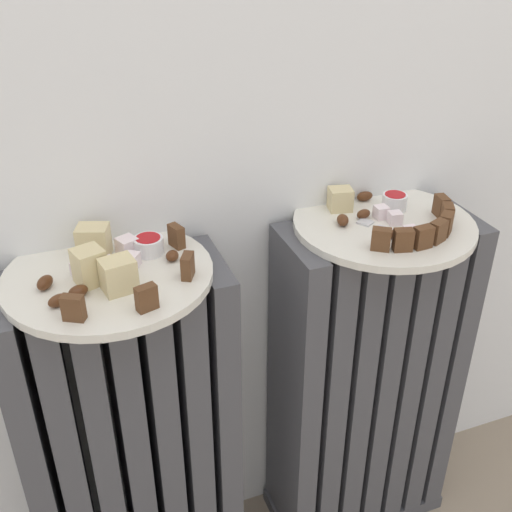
% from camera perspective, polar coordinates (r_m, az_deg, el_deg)
% --- Properties ---
extents(radiator_left, '(0.34, 0.15, 0.66)m').
position_cam_1_polar(radiator_left, '(1.09, -11.21, -17.09)').
color(radiator_left, '#47474C').
rests_on(radiator_left, ground_plane).
extents(radiator_right, '(0.34, 0.15, 0.66)m').
position_cam_1_polar(radiator_right, '(1.20, 9.95, -11.72)').
color(radiator_right, '#47474C').
rests_on(radiator_right, ground_plane).
extents(plate_left, '(0.29, 0.29, 0.01)m').
position_cam_1_polar(plate_left, '(0.88, -13.39, -1.73)').
color(plate_left, silver).
rests_on(plate_left, radiator_left).
extents(plate_right, '(0.29, 0.29, 0.01)m').
position_cam_1_polar(plate_right, '(1.01, 11.64, 2.89)').
color(plate_right, silver).
rests_on(plate_right, radiator_right).
extents(dark_cake_slice_left_0, '(0.03, 0.03, 0.03)m').
position_cam_1_polar(dark_cake_slice_left_0, '(0.78, -16.43, -4.60)').
color(dark_cake_slice_left_0, '#56351E').
rests_on(dark_cake_slice_left_0, plate_left).
extents(dark_cake_slice_left_1, '(0.03, 0.02, 0.03)m').
position_cam_1_polar(dark_cake_slice_left_1, '(0.78, -10.02, -3.81)').
color(dark_cake_slice_left_1, '#56351E').
rests_on(dark_cake_slice_left_1, plate_left).
extents(dark_cake_slice_left_2, '(0.02, 0.03, 0.03)m').
position_cam_1_polar(dark_cake_slice_left_2, '(0.83, -6.29, -0.92)').
color(dark_cake_slice_left_2, '#56351E').
rests_on(dark_cake_slice_left_2, plate_left).
extents(dark_cake_slice_left_3, '(0.02, 0.03, 0.03)m').
position_cam_1_polar(dark_cake_slice_left_3, '(0.91, -7.32, 1.81)').
color(dark_cake_slice_left_3, '#56351E').
rests_on(dark_cake_slice_left_3, plate_left).
extents(marble_cake_slice_left_0, '(0.05, 0.04, 0.04)m').
position_cam_1_polar(marble_cake_slice_left_0, '(0.82, -12.52, -1.72)').
color(marble_cake_slice_left_0, beige).
rests_on(marble_cake_slice_left_0, plate_left).
extents(marble_cake_slice_left_1, '(0.05, 0.05, 0.05)m').
position_cam_1_polar(marble_cake_slice_left_1, '(0.90, -14.68, 1.32)').
color(marble_cake_slice_left_1, beige).
rests_on(marble_cake_slice_left_1, plate_left).
extents(marble_cake_slice_left_2, '(0.05, 0.05, 0.05)m').
position_cam_1_polar(marble_cake_slice_left_2, '(0.84, -15.05, -0.92)').
color(marble_cake_slice_left_2, beige).
rests_on(marble_cake_slice_left_2, plate_left).
extents(turkish_delight_left_0, '(0.03, 0.03, 0.02)m').
position_cam_1_polar(turkish_delight_left_0, '(0.87, -15.90, -1.07)').
color(turkish_delight_left_0, white).
rests_on(turkish_delight_left_0, plate_left).
extents(turkish_delight_left_1, '(0.02, 0.02, 0.02)m').
position_cam_1_polar(turkish_delight_left_1, '(0.87, -13.41, -0.78)').
color(turkish_delight_left_1, white).
rests_on(turkish_delight_left_1, plate_left).
extents(turkish_delight_left_2, '(0.03, 0.03, 0.02)m').
position_cam_1_polar(turkish_delight_left_2, '(0.87, -11.36, -0.39)').
color(turkish_delight_left_2, white).
rests_on(turkish_delight_left_2, plate_left).
extents(turkish_delight_left_3, '(0.03, 0.03, 0.03)m').
position_cam_1_polar(turkish_delight_left_3, '(0.90, -11.73, 0.88)').
color(turkish_delight_left_3, white).
rests_on(turkish_delight_left_3, plate_left).
extents(medjool_date_left_0, '(0.03, 0.03, 0.02)m').
position_cam_1_polar(medjool_date_left_0, '(0.85, -18.81, -2.33)').
color(medjool_date_left_0, '#4C2814').
rests_on(medjool_date_left_0, plate_left).
extents(medjool_date_left_1, '(0.03, 0.02, 0.02)m').
position_cam_1_polar(medjool_date_left_1, '(0.82, -16.01, -3.14)').
color(medjool_date_left_1, '#4C2814').
rests_on(medjool_date_left_1, plate_left).
extents(medjool_date_left_2, '(0.03, 0.03, 0.01)m').
position_cam_1_polar(medjool_date_left_2, '(0.88, -7.70, 0.02)').
color(medjool_date_left_2, '#4C2814').
rests_on(medjool_date_left_2, plate_left).
extents(medjool_date_left_3, '(0.03, 0.02, 0.02)m').
position_cam_1_polar(medjool_date_left_3, '(0.81, -17.70, -3.91)').
color(medjool_date_left_3, '#4C2814').
rests_on(medjool_date_left_3, plate_left).
extents(jam_bowl_left, '(0.04, 0.04, 0.03)m').
position_cam_1_polar(jam_bowl_left, '(0.90, -9.84, 1.06)').
color(jam_bowl_left, white).
rests_on(jam_bowl_left, plate_left).
extents(dark_cake_slice_right_0, '(0.03, 0.03, 0.03)m').
position_cam_1_polar(dark_cake_slice_right_0, '(0.91, 11.41, 1.52)').
color(dark_cake_slice_right_0, '#56351E').
rests_on(dark_cake_slice_right_0, plate_right).
extents(dark_cake_slice_right_1, '(0.03, 0.02, 0.03)m').
position_cam_1_polar(dark_cake_slice_right_1, '(0.92, 13.36, 1.44)').
color(dark_cake_slice_right_1, '#56351E').
rests_on(dark_cake_slice_right_1, plate_right).
extents(dark_cake_slice_right_2, '(0.03, 0.02, 0.03)m').
position_cam_1_polar(dark_cake_slice_right_2, '(0.93, 15.08, 1.67)').
color(dark_cake_slice_right_2, '#56351E').
rests_on(dark_cake_slice_right_2, plate_right).
extents(dark_cake_slice_right_3, '(0.03, 0.03, 0.03)m').
position_cam_1_polar(dark_cake_slice_right_3, '(0.95, 16.35, 2.17)').
color(dark_cake_slice_right_3, '#56351E').
rests_on(dark_cake_slice_right_3, plate_right).
extents(dark_cake_slice_right_4, '(0.03, 0.03, 0.03)m').
position_cam_1_polar(dark_cake_slice_right_4, '(0.98, 17.05, 2.85)').
color(dark_cake_slice_right_4, '#56351E').
rests_on(dark_cake_slice_right_4, plate_right).
extents(dark_cake_slice_right_5, '(0.03, 0.03, 0.03)m').
position_cam_1_polar(dark_cake_slice_right_5, '(1.01, 17.13, 3.63)').
color(dark_cake_slice_right_5, '#56351E').
rests_on(dark_cake_slice_right_5, plate_right).
extents(dark_cake_slice_right_6, '(0.02, 0.03, 0.03)m').
position_cam_1_polar(dark_cake_slice_right_6, '(1.03, 16.64, 4.41)').
color(dark_cake_slice_right_6, '#56351E').
rests_on(dark_cake_slice_right_6, plate_right).
extents(marble_cake_slice_right_0, '(0.04, 0.04, 0.04)m').
position_cam_1_polar(marble_cake_slice_right_0, '(1.02, 7.75, 5.19)').
color(marble_cake_slice_right_0, beige).
rests_on(marble_cake_slice_right_0, plate_right).
extents(turkish_delight_right_0, '(0.02, 0.02, 0.02)m').
position_cam_1_polar(turkish_delight_right_0, '(0.99, 12.64, 3.42)').
color(turkish_delight_right_0, white).
rests_on(turkish_delight_right_0, plate_right).
extents(turkish_delight_right_1, '(0.02, 0.02, 0.02)m').
position_cam_1_polar(turkish_delight_right_1, '(1.01, 11.41, 3.96)').
color(turkish_delight_right_1, white).
rests_on(turkish_delight_right_1, plate_right).
extents(turkish_delight_right_2, '(0.02, 0.02, 0.02)m').
position_cam_1_polar(turkish_delight_right_2, '(0.95, 13.99, 2.07)').
color(turkish_delight_right_2, white).
rests_on(turkish_delight_right_2, plate_right).
extents(medjool_date_right_0, '(0.03, 0.02, 0.02)m').
position_cam_1_polar(medjool_date_right_0, '(1.06, 9.95, 5.43)').
color(medjool_date_right_0, '#4C2814').
rests_on(medjool_date_right_0, plate_right).
extents(medjool_date_right_1, '(0.03, 0.02, 0.01)m').
position_cam_1_polar(medjool_date_right_1, '(1.00, 9.84, 3.83)').
color(medjool_date_right_1, '#4C2814').
rests_on(medjool_date_right_1, plate_right).
extents(medjool_date_right_2, '(0.03, 0.02, 0.02)m').
position_cam_1_polar(medjool_date_right_2, '(0.95, 12.69, 1.94)').
color(medjool_date_right_2, '#4C2814').
rests_on(medjool_date_right_2, plate_right).
extents(medjool_date_right_3, '(0.03, 0.03, 0.02)m').
position_cam_1_polar(medjool_date_right_3, '(0.98, 7.97, 3.29)').
color(medjool_date_right_3, '#4C2814').
rests_on(medjool_date_right_3, plate_right).
extents(jam_bowl_right, '(0.04, 0.04, 0.03)m').
position_cam_1_polar(jam_bowl_right, '(1.04, 12.60, 4.97)').
color(jam_bowl_right, white).
rests_on(jam_bowl_right, plate_right).
extents(fork, '(0.07, 0.09, 0.00)m').
position_cam_1_polar(fork, '(0.98, 11.57, 2.56)').
color(fork, silver).
rests_on(fork, plate_right).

